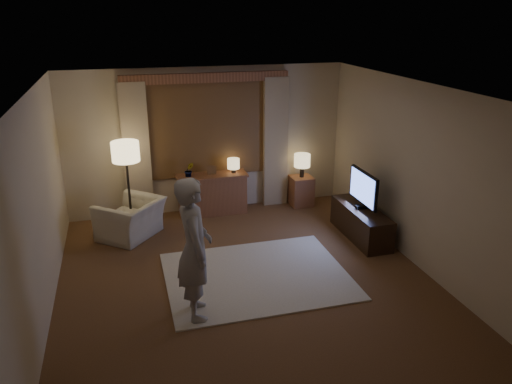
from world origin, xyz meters
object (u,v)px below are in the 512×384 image
object	(u,v)px
tv_stand	(361,223)
sideboard	(212,195)
side_table	(301,191)
armchair	(131,219)
person	(194,249)

from	to	relation	value
tv_stand	sideboard	bearing A→B (deg)	142.22
sideboard	tv_stand	world-z (taller)	sideboard
sideboard	side_table	distance (m)	1.70
sideboard	armchair	bearing A→B (deg)	-156.53
armchair	tv_stand	bearing A→B (deg)	114.46
sideboard	side_table	world-z (taller)	sideboard
side_table	tv_stand	world-z (taller)	side_table
side_table	person	world-z (taller)	person
armchair	person	world-z (taller)	person
armchair	tv_stand	world-z (taller)	armchair
person	tv_stand	bearing A→B (deg)	-61.08
tv_stand	side_table	bearing A→B (deg)	105.33
armchair	person	distance (m)	2.67
armchair	tv_stand	size ratio (longest dim) A/B	0.68
side_table	tv_stand	xyz separation A→B (m)	(0.44, -1.60, -0.03)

